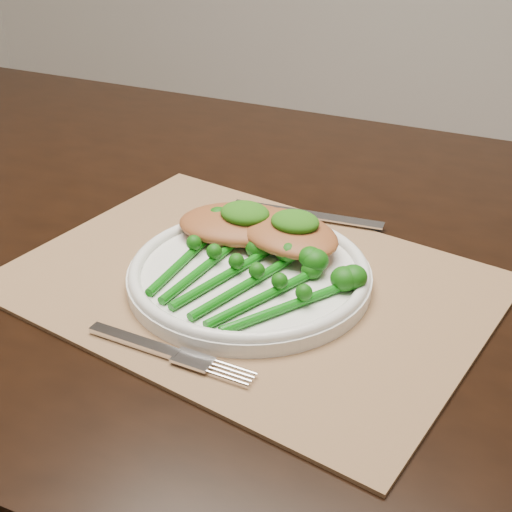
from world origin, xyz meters
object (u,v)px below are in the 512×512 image
at_px(placemat, 249,284).
at_px(chicken_fillet_left, 240,224).
at_px(dining_table, 220,442).
at_px(broccolini_bundle, 232,282).
at_px(dinner_plate, 249,273).

xyz_separation_m(placemat, chicken_fillet_left, (-0.04, 0.07, 0.03)).
xyz_separation_m(dining_table, broccolini_bundle, (0.10, -0.15, 0.40)).
distance_m(dinner_plate, chicken_fillet_left, 0.08).
xyz_separation_m(placemat, dinner_plate, (0.00, -0.00, 0.01)).
relative_size(chicken_fillet_left, broccolini_bundle, 0.64).
bearing_deg(placemat, dinner_plate, -27.38).
distance_m(placemat, broccolini_bundle, 0.04).
xyz_separation_m(placemat, broccolini_bundle, (-0.00, -0.04, 0.02)).
distance_m(dining_table, dinner_plate, 0.42).
relative_size(placemat, chicken_fillet_left, 3.47).
xyz_separation_m(dinner_plate, broccolini_bundle, (-0.00, -0.03, 0.01)).
xyz_separation_m(dining_table, chicken_fillet_left, (0.06, -0.04, 0.41)).
distance_m(chicken_fillet_left, broccolini_bundle, 0.11).
xyz_separation_m(dining_table, dinner_plate, (0.10, -0.11, 0.39)).
xyz_separation_m(dining_table, placemat, (0.10, -0.11, 0.38)).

